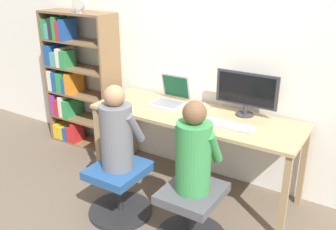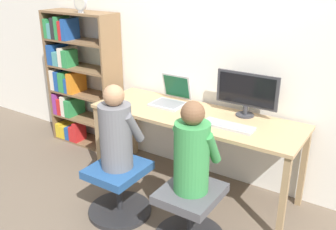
{
  "view_description": "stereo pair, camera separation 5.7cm",
  "coord_description": "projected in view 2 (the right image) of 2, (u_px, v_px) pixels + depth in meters",
  "views": [
    {
      "loc": [
        1.46,
        -2.47,
        2.01
      ],
      "look_at": [
        -0.18,
        0.16,
        0.78
      ],
      "focal_mm": 40.0,
      "sensor_mm": 36.0,
      "label": 1
    },
    {
      "loc": [
        1.51,
        -2.44,
        2.01
      ],
      "look_at": [
        -0.18,
        0.16,
        0.78
      ],
      "focal_mm": 40.0,
      "sensor_mm": 36.0,
      "label": 2
    }
  ],
  "objects": [
    {
      "name": "ground_plane",
      "position": [
        175.0,
        204.0,
        3.41
      ],
      "size": [
        14.0,
        14.0,
        0.0
      ],
      "primitive_type": "plane",
      "color": "brown"
    },
    {
      "name": "wall_back",
      "position": [
        217.0,
        49.0,
        3.48
      ],
      "size": [
        10.0,
        0.05,
        2.6
      ],
      "color": "white",
      "rests_on": "ground_plane"
    },
    {
      "name": "desk",
      "position": [
        195.0,
        122.0,
        3.4
      ],
      "size": [
        1.95,
        0.65,
        0.77
      ],
      "color": "tan",
      "rests_on": "ground_plane"
    },
    {
      "name": "desktop_monitor",
      "position": [
        247.0,
        93.0,
        3.26
      ],
      "size": [
        0.57,
        0.16,
        0.39
      ],
      "color": "#333338",
      "rests_on": "desk"
    },
    {
      "name": "laptop",
      "position": [
        171.0,
        98.0,
        3.62
      ],
      "size": [
        0.31,
        0.33,
        0.27
      ],
      "color": "#B7B7BC",
      "rests_on": "desk"
    },
    {
      "name": "keyboard",
      "position": [
        228.0,
        126.0,
        3.1
      ],
      "size": [
        0.43,
        0.15,
        0.03
      ],
      "color": "#B2B2B7",
      "rests_on": "desk"
    },
    {
      "name": "computer_mouse_by_keyboard",
      "position": [
        201.0,
        117.0,
        3.26
      ],
      "size": [
        0.06,
        0.11,
        0.04
      ],
      "color": "black",
      "rests_on": "desk"
    },
    {
      "name": "office_chair_left",
      "position": [
        190.0,
        213.0,
        2.88
      ],
      "size": [
        0.55,
        0.55,
        0.46
      ],
      "color": "#262628",
      "rests_on": "ground_plane"
    },
    {
      "name": "office_chair_right",
      "position": [
        119.0,
        188.0,
        3.21
      ],
      "size": [
        0.55,
        0.55,
        0.46
      ],
      "color": "#262628",
      "rests_on": "ground_plane"
    },
    {
      "name": "person_at_monitor",
      "position": [
        192.0,
        152.0,
        2.69
      ],
      "size": [
        0.32,
        0.32,
        0.7
      ],
      "color": "#388C47",
      "rests_on": "office_chair_left"
    },
    {
      "name": "person_at_laptop",
      "position": [
        116.0,
        131.0,
        3.02
      ],
      "size": [
        0.33,
        0.32,
        0.71
      ],
      "color": "slate",
      "rests_on": "office_chair_right"
    },
    {
      "name": "bookshelf",
      "position": [
        75.0,
        81.0,
        4.38
      ],
      "size": [
        0.9,
        0.32,
        1.56
      ],
      "color": "brown",
      "rests_on": "ground_plane"
    },
    {
      "name": "desk_clock",
      "position": [
        80.0,
        3.0,
        3.84
      ],
      "size": [
        0.17,
        0.03,
        0.19
      ],
      "color": "#B2B2B7",
      "rests_on": "bookshelf"
    }
  ]
}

